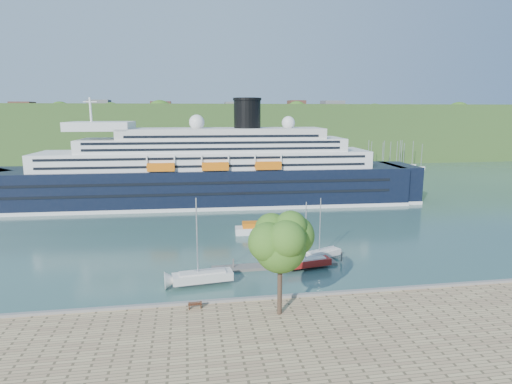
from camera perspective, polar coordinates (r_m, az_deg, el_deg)
name	(u,v)px	position (r m, az deg, el deg)	size (l,w,h in m)	color
ground	(285,305)	(49.16, 3.85, -14.82)	(400.00, 400.00, 0.00)	#2A4B43
far_hillside	(210,133)	(188.68, -6.11, 7.86)	(400.00, 50.00, 24.00)	#395A24
quay_coping	(285,296)	(48.49, 3.92, -13.70)	(220.00, 0.50, 0.30)	slate
cruise_ship	(198,152)	(98.16, -7.80, 5.32)	(107.99, 15.72, 24.25)	black
park_bench	(195,304)	(46.28, -8.15, -14.60)	(1.45, 0.60, 0.93)	#4E2816
promenade_tree	(280,259)	(42.84, 3.22, -8.95)	(6.96, 6.96, 11.53)	#255817
floating_pontoon	(275,266)	(59.96, 2.56, -9.78)	(17.42, 2.13, 0.39)	slate
sailboat_white_near	(202,244)	(52.75, -7.24, -6.91)	(8.16, 2.27, 10.55)	silver
sailboat_red	(309,237)	(58.32, 7.05, -6.02)	(6.91, 1.92, 8.93)	maroon
sailboat_white_far	(322,231)	(62.06, 8.83, -5.11)	(6.79, 1.89, 8.77)	silver
tender_launch	(257,228)	(75.25, 0.09, -4.80)	(7.56, 2.59, 2.09)	orange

